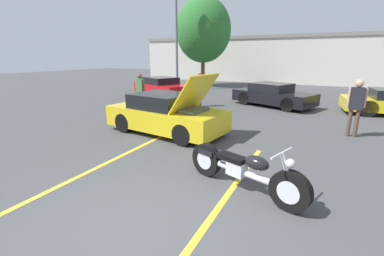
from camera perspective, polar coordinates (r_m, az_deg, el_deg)
name	(u,v)px	position (r m, az deg, el deg)	size (l,w,h in m)	color
ground_plane	(130,229)	(4.26, -13.63, -20.94)	(80.00, 80.00, 0.00)	#474749
parking_stripe_foreground	(98,167)	(6.47, -20.11, -8.14)	(0.12, 5.62, 0.01)	yellow
parking_stripe_middle	(224,199)	(4.87, 7.19, -15.47)	(0.12, 5.62, 0.01)	yellow
far_building	(299,58)	(27.48, 22.69, 14.17)	(32.00, 4.20, 4.40)	beige
light_pole	(177,29)	(19.80, -3.29, 21.07)	(1.21, 0.28, 7.99)	slate
tree_background	(203,30)	(22.48, 2.53, 20.87)	(4.50, 4.50, 7.14)	brown
motorcycle	(243,170)	(5.05, 11.19, -9.15)	(2.51, 1.07, 1.00)	black
show_car_hood_open	(166,114)	(8.64, -5.71, 3.06)	(4.19, 2.25, 2.01)	yellow
parked_car_left_row	(162,87)	(16.68, -6.64, 8.95)	(4.57, 3.32, 1.22)	red
parked_car_mid_row	(273,95)	(14.01, 17.51, 6.98)	(4.38, 3.11, 1.17)	black
spectator_near_motorcycle	(199,87)	(13.13, 1.48, 9.19)	(0.52, 0.23, 1.72)	#333338
spectator_by_show_car	(140,89)	(12.49, -11.45, 8.59)	(0.52, 0.23, 1.73)	gray
spectator_midground	(356,103)	(9.57, 32.69, 4.70)	(0.52, 0.24, 1.82)	brown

